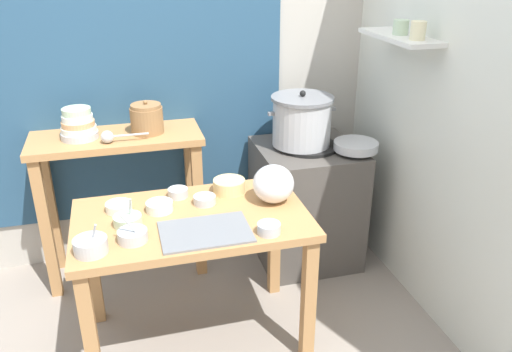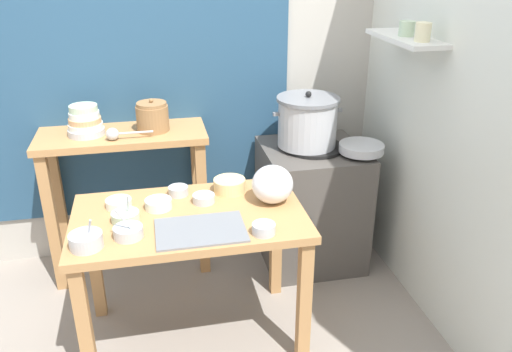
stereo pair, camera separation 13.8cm
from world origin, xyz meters
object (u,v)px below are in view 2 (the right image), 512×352
object	(u,v)px
prep_bowl_4	(264,228)
prep_bowl_0	(125,216)
serving_tray	(201,230)
prep_bowl_6	(230,185)
prep_bowl_2	(178,190)
bowl_stack_enamel	(85,122)
stove_block	(311,204)
clay_pot	(152,117)
back_shelf_table	(125,168)
ladle	(114,134)
steamer_pot	(307,121)
prep_table	(190,234)
prep_bowl_1	(86,240)
prep_bowl_3	(158,203)
wide_pan	(361,148)
prep_bowl_5	(119,203)
prep_bowl_7	(204,198)
plastic_bag	(272,184)
prep_bowl_8	(128,231)

from	to	relation	value
prep_bowl_4	prep_bowl_0	bearing A→B (deg)	158.55
serving_tray	prep_bowl_6	distance (m)	0.43
prep_bowl_2	bowl_stack_enamel	bearing A→B (deg)	132.50
stove_block	prep_bowl_4	xyz separation A→B (m)	(-0.50, -0.85, 0.36)
stove_block	clay_pot	xyz separation A→B (m)	(-0.94, 0.13, 0.60)
back_shelf_table	stove_block	xyz separation A→B (m)	(1.12, -0.13, -0.30)
back_shelf_table	bowl_stack_enamel	distance (m)	0.35
ladle	back_shelf_table	bearing A→B (deg)	74.24
back_shelf_table	steamer_pot	xyz separation A→B (m)	(1.08, -0.11, 0.25)
ladle	serving_tray	xyz separation A→B (m)	(0.38, -0.78, -0.21)
prep_table	back_shelf_table	xyz separation A→B (m)	(-0.31, 0.73, 0.07)
clay_pot	prep_bowl_1	world-z (taller)	clay_pot
serving_tray	prep_bowl_3	bearing A→B (deg)	123.72
ladle	prep_bowl_1	size ratio (longest dim) A/B	1.79
back_shelf_table	wide_pan	size ratio (longest dim) A/B	3.66
stove_block	prep_bowl_5	distance (m)	1.27
wide_pan	prep_bowl_7	world-z (taller)	wide_pan
prep_bowl_0	prep_bowl_6	distance (m)	0.57
prep_bowl_4	prep_bowl_7	distance (m)	0.42
prep_bowl_4	prep_bowl_6	distance (m)	0.46
stove_block	bowl_stack_enamel	world-z (taller)	bowl_stack_enamel
steamer_pot	prep_bowl_5	world-z (taller)	steamer_pot
prep_table	prep_bowl_5	size ratio (longest dim) A/B	8.82
ladle	prep_bowl_4	world-z (taller)	ladle
back_shelf_table	prep_bowl_6	xyz separation A→B (m)	(0.54, -0.52, 0.08)
steamer_pot	prep_bowl_3	size ratio (longest dim) A/B	3.26
clay_pot	prep_bowl_2	xyz separation A→B (m)	(0.10, -0.51, -0.24)
prep_bowl_1	prep_bowl_6	world-z (taller)	prep_bowl_1
wide_pan	prep_bowl_5	size ratio (longest dim) A/B	2.10
prep_table	steamer_pot	size ratio (longest dim) A/B	2.62
ladle	plastic_bag	distance (m)	0.96
clay_pot	ladle	distance (m)	0.25
back_shelf_table	serving_tray	distance (m)	0.97
prep_bowl_3	prep_table	bearing A→B (deg)	-33.60
serving_tray	prep_bowl_4	world-z (taller)	prep_bowl_4
stove_block	clay_pot	distance (m)	1.12
plastic_bag	prep_bowl_3	size ratio (longest dim) A/B	1.60
bowl_stack_enamel	prep_bowl_0	size ratio (longest dim) A/B	1.39
prep_table	steamer_pot	bearing A→B (deg)	38.97
bowl_stack_enamel	prep_bowl_5	world-z (taller)	bowl_stack_enamel
steamer_pot	prep_table	bearing A→B (deg)	-141.03
back_shelf_table	clay_pot	world-z (taller)	clay_pot
back_shelf_table	prep_bowl_4	size ratio (longest dim) A/B	9.20
ladle	prep_bowl_8	xyz separation A→B (m)	(0.07, -0.77, -0.19)
bowl_stack_enamel	plastic_bag	world-z (taller)	bowl_stack_enamel
prep_bowl_2	stove_block	bearing A→B (deg)	24.29
back_shelf_table	wide_pan	xyz separation A→B (m)	(1.36, -0.28, 0.13)
clay_pot	prep_bowl_2	bearing A→B (deg)	-79.31
prep_bowl_4	plastic_bag	bearing A→B (deg)	69.59
prep_bowl_6	prep_bowl_0	bearing A→B (deg)	-157.12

